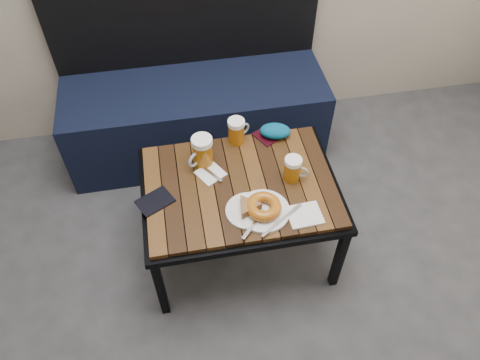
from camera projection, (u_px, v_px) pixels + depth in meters
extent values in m
cube|color=black|center=(197.00, 118.00, 2.62)|extent=(1.40, 0.50, 0.45)
cube|color=black|center=(185.00, 19.00, 2.40)|extent=(1.40, 0.05, 0.50)
cube|color=black|center=(160.00, 288.00, 1.95)|extent=(0.04, 0.03, 0.42)
cube|color=black|center=(339.00, 259.00, 2.05)|extent=(0.04, 0.03, 0.42)
cube|color=black|center=(152.00, 186.00, 2.31)|extent=(0.04, 0.04, 0.42)
cube|color=black|center=(305.00, 166.00, 2.40)|extent=(0.04, 0.04, 0.42)
cube|color=black|center=(240.00, 190.00, 2.01)|extent=(0.84, 0.62, 0.03)
cube|color=#371E0C|center=(240.00, 186.00, 1.99)|extent=(0.80, 0.58, 0.02)
cylinder|color=#99560C|center=(203.00, 153.00, 2.02)|extent=(0.12, 0.12, 0.12)
cylinder|color=white|center=(202.00, 141.00, 1.96)|extent=(0.09, 0.09, 0.03)
torus|color=#8C999E|center=(195.00, 160.00, 1.99)|extent=(0.06, 0.06, 0.07)
cylinder|color=#99560C|center=(236.00, 133.00, 2.11)|extent=(0.10, 0.10, 0.10)
cylinder|color=white|center=(236.00, 123.00, 2.06)|extent=(0.08, 0.08, 0.02)
torus|color=#8C999E|center=(244.00, 129.00, 2.13)|extent=(0.06, 0.04, 0.06)
cylinder|color=#99560C|center=(292.00, 171.00, 1.97)|extent=(0.09, 0.09, 0.10)
cylinder|color=white|center=(293.00, 161.00, 1.92)|extent=(0.07, 0.07, 0.02)
torus|color=#8C999E|center=(302.00, 172.00, 1.96)|extent=(0.06, 0.03, 0.06)
cylinder|color=white|center=(248.00, 211.00, 1.88)|extent=(0.18, 0.18, 0.01)
cylinder|color=white|center=(263.00, 211.00, 1.88)|extent=(0.22, 0.22, 0.01)
torus|color=#92430D|center=(263.00, 207.00, 1.86)|extent=(0.14, 0.14, 0.05)
cube|color=#A5A8AD|center=(282.00, 220.00, 1.84)|extent=(0.19, 0.14, 0.00)
cube|color=#A5A8AD|center=(254.00, 224.00, 1.83)|extent=(0.12, 0.13, 0.00)
cube|color=white|center=(211.00, 173.00, 2.01)|extent=(0.14, 0.14, 0.01)
cube|color=#A5A8AD|center=(210.00, 173.00, 2.01)|extent=(0.09, 0.12, 0.00)
cube|color=white|center=(305.00, 215.00, 1.87)|extent=(0.14, 0.12, 0.01)
cube|color=black|center=(155.00, 201.00, 1.92)|extent=(0.17, 0.16, 0.01)
cube|color=black|center=(266.00, 137.00, 2.16)|extent=(0.12, 0.14, 0.01)
ellipsoid|color=navy|center=(275.00, 131.00, 2.15)|extent=(0.16, 0.12, 0.06)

